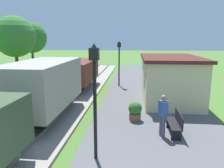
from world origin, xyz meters
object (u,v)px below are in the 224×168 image
potted_planter (135,111)px  tree_field_left (15,37)px  person_waiting (163,114)px  lamp_post_near (95,82)px  bench_down_platform (154,81)px  lamp_post_far (119,55)px  freight_train (44,91)px  bench_near_hut (176,123)px  station_hut (169,78)px  tree_field_distant (31,38)px

potted_planter → tree_field_left: 13.89m
person_waiting → tree_field_left: tree_field_left is taller
lamp_post_near → potted_planter: bearing=69.8°
bench_down_platform → person_waiting: person_waiting is taller
lamp_post_far → tree_field_left: tree_field_left is taller
person_waiting → potted_planter: person_waiting is taller
freight_train → potted_planter: size_ratio=21.18×
potted_planter → freight_train: bearing=174.9°
bench_near_hut → lamp_post_far: lamp_post_far is taller
tree_field_left → station_hut: bearing=-19.7°
bench_down_platform → potted_planter: size_ratio=1.64×
station_hut → person_waiting: (-1.10, -5.49, -0.47)m
freight_train → tree_field_left: 10.27m
bench_near_hut → lamp_post_far: bearing=107.9°
person_waiting → tree_field_distant: tree_field_distant is taller
station_hut → lamp_post_near: bearing=-115.2°
station_hut → bench_near_hut: size_ratio=3.87×
freight_train → potted_planter: bearing=-5.1°
person_waiting → tree_field_left: 15.61m
lamp_post_far → tree_field_distant: bearing=146.8°
potted_planter → person_waiting: bearing=-56.9°
lamp_post_near → lamp_post_far: 11.22m
station_hut → lamp_post_far: lamp_post_far is taller
freight_train → station_hut: (6.80, 3.44, 0.15)m
freight_train → lamp_post_far: lamp_post_far is taller
freight_train → person_waiting: (5.70, -2.05, -0.32)m
station_hut → tree_field_left: 13.70m
lamp_post_far → tree_field_distant: (-10.83, 7.09, 1.45)m
tree_field_left → tree_field_distant: bearing=104.2°
freight_train → lamp_post_far: (3.34, 7.31, 1.30)m
potted_planter → bench_down_platform: bearing=78.2°
person_waiting → tree_field_left: bearing=-63.4°
bench_near_hut → potted_planter: size_ratio=1.64×
bench_near_hut → lamp_post_far: (-2.92, 9.08, 2.08)m
bench_down_platform → person_waiting: size_ratio=0.88×
tree_field_left → tree_field_distant: 6.63m
freight_train → tree_field_left: (-5.86, 7.97, 2.78)m
bench_down_platform → lamp_post_near: lamp_post_near is taller
potted_planter → lamp_post_far: size_ratio=0.25×
potted_planter → tree_field_left: tree_field_left is taller
tree_field_distant → bench_near_hut: bearing=-49.6°
bench_down_platform → station_hut: bearing=-82.3°
station_hut → bench_down_platform: (-0.53, 3.94, -0.93)m
freight_train → bench_down_platform: bearing=49.7°
bench_down_platform → person_waiting: 9.46m
station_hut → person_waiting: size_ratio=3.39×
station_hut → lamp_post_near: size_ratio=1.57×
station_hut → lamp_post_near: (-3.46, -7.35, 1.15)m
tree_field_distant → freight_train: bearing=-62.5°
potted_planter → tree_field_left: (-10.49, 8.38, 3.57)m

